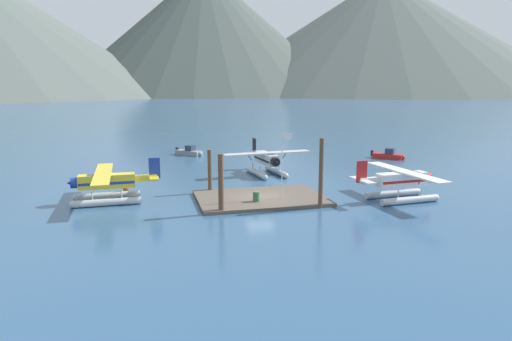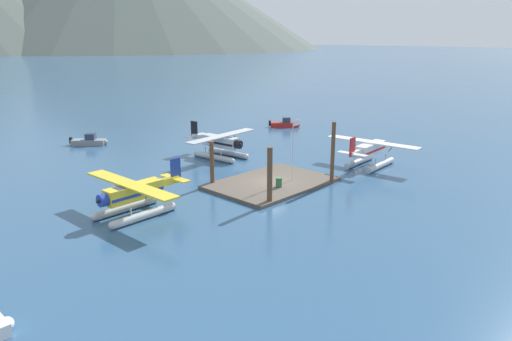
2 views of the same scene
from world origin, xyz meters
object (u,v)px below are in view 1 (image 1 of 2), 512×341
fuel_drum (256,196)px  boat_red_open_east (389,155)px  seaplane_silver_bow_right (266,161)px  seaplane_white_stbd_aft (402,183)px  mooring_buoy (126,188)px  seaplane_yellow_port_fwd (107,185)px  boat_grey_open_north (190,152)px  flagpole (283,157)px

fuel_drum → boat_red_open_east: size_ratio=0.22×
seaplane_silver_bow_right → boat_red_open_east: size_ratio=2.59×
seaplane_white_stbd_aft → boat_red_open_east: 24.47m
mooring_buoy → seaplane_yellow_port_fwd: 4.62m
mooring_buoy → boat_grey_open_north: boat_grey_open_north is taller
seaplane_white_stbd_aft → seaplane_yellow_port_fwd: 26.39m
seaplane_silver_bow_right → seaplane_yellow_port_fwd: size_ratio=1.01×
boat_grey_open_north → seaplane_white_stbd_aft: bearing=-63.5°
mooring_buoy → boat_red_open_east: size_ratio=0.17×
flagpole → boat_grey_open_north: flagpole is taller
flagpole → seaplane_white_stbd_aft: 11.02m
fuel_drum → seaplane_yellow_port_fwd: bearing=162.5°
mooring_buoy → boat_red_open_east: bearing=18.3°
seaplane_silver_bow_right → boat_red_open_east: seaplane_silver_bow_right is taller
mooring_buoy → seaplane_yellow_port_fwd: seaplane_yellow_port_fwd is taller
boat_red_open_east → boat_grey_open_north: (-27.21, 10.11, 0.00)m
seaplane_white_stbd_aft → flagpole: bearing=168.6°
flagpole → boat_red_open_east: (21.88, 19.53, -3.53)m
flagpole → fuel_drum: (-2.60, -0.49, -3.28)m
boat_red_open_east → boat_grey_open_north: same height
fuel_drum → mooring_buoy: (-11.21, 8.21, -0.40)m
mooring_buoy → boat_grey_open_north: bearing=68.9°
fuel_drum → seaplane_silver_bow_right: (4.42, 12.79, 0.84)m
seaplane_yellow_port_fwd → boat_red_open_east: (37.13, 16.02, -1.09)m
seaplane_white_stbd_aft → fuel_drum: bearing=172.9°
seaplane_white_stbd_aft → boat_grey_open_north: 35.52m
mooring_buoy → seaplane_white_stbd_aft: (24.34, -9.84, 1.24)m
seaplane_white_stbd_aft → seaplane_yellow_port_fwd: same height
flagpole → mooring_buoy: flagpole is taller
flagpole → boat_red_open_east: 29.53m
seaplane_yellow_port_fwd → boat_grey_open_north: (9.92, 26.13, -1.09)m
boat_red_open_east → boat_grey_open_north: bearing=159.6°
flagpole → boat_red_open_east: size_ratio=1.47×
flagpole → seaplane_silver_bow_right: 12.67m
flagpole → mooring_buoy: 16.24m
fuel_drum → boat_grey_open_north: 30.25m
boat_red_open_east → boat_grey_open_north: size_ratio=1.01×
seaplane_white_stbd_aft → seaplane_silver_bow_right: bearing=121.1°
mooring_buoy → boat_grey_open_north: (8.47, 21.92, 0.15)m
seaplane_white_stbd_aft → boat_grey_open_north: seaplane_white_stbd_aft is taller
flagpole → seaplane_white_stbd_aft: flagpole is taller
flagpole → boat_grey_open_north: (-5.34, 29.64, -3.53)m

